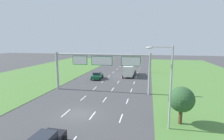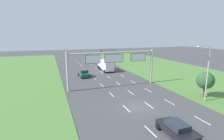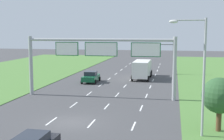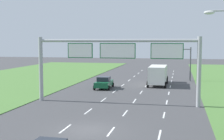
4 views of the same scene
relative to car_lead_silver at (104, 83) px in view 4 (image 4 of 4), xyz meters
name	(u,v)px [view 4 (image 4 of 4)]	position (x,y,z in m)	size (l,w,h in m)	color
ground_plane	(88,130)	(3.72, -20.15, -0.81)	(200.00, 200.00, 0.00)	#424244
lane_dashes_inner_left	(110,95)	(1.97, -5.15, -0.81)	(0.14, 68.40, 0.01)	white
lane_dashes_inner_right	(138,96)	(5.47, -5.15, -0.81)	(0.14, 68.40, 0.01)	white
lane_dashes_slip	(168,97)	(8.97, -5.15, -0.81)	(0.14, 68.40, 0.01)	white
car_lead_silver	(104,83)	(0.00, 0.00, 0.00)	(2.38, 4.41, 1.66)	#145633
box_truck	(158,74)	(7.12, 5.48, 0.80)	(2.74, 8.29, 2.91)	silver
sign_gantry	(118,56)	(3.95, -9.99, 4.15)	(17.24, 0.44, 7.00)	#9EA0A5
traffic_light_mast	(178,58)	(10.02, 10.93, 3.05)	(4.76, 0.49, 5.60)	#47494F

